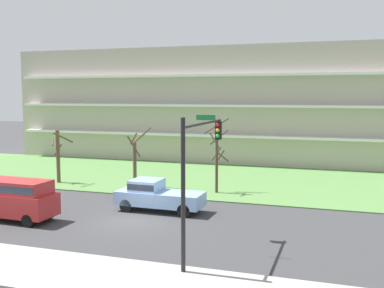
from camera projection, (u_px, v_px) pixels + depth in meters
ground at (133, 221)px, 26.33m from camera, size 160.00×160.00×0.00m
sidewalk_curb_near at (49, 270)px, 18.76m from camera, size 80.00×4.00×0.15m
grass_lawn_strip at (204, 178)px, 39.55m from camera, size 80.00×16.00×0.08m
apartment_building at (241, 104)px, 52.64m from camera, size 49.40×14.05×12.14m
tree_far_left at (58, 155)px, 37.18m from camera, size 1.81×1.67×4.35m
tree_left at (135, 160)px, 35.12m from camera, size 1.80×1.79×4.70m
tree_center at (217, 157)px, 33.38m from camera, size 2.02×2.03×5.48m
pickup_blue_near_left at (156, 195)px, 28.46m from camera, size 5.44×2.10×1.95m
van_red_center_left at (12, 196)px, 26.36m from camera, size 5.26×2.17×2.36m
traffic_signal_mast at (198, 161)px, 19.81m from camera, size 0.90×5.73×6.31m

